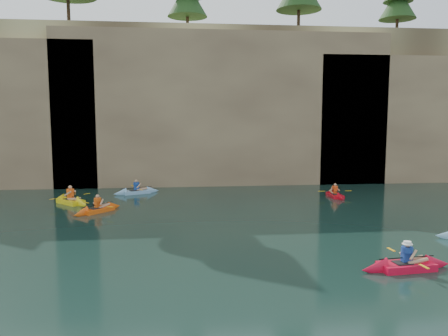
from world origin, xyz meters
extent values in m
plane|color=black|center=(0.00, 0.00, 0.00)|extent=(160.00, 160.00, 0.00)
cube|color=tan|center=(0.00, 30.00, 6.00)|extent=(70.00, 16.00, 12.00)
cube|color=#98815C|center=(2.00, 22.60, 5.70)|extent=(24.00, 2.40, 11.40)
cube|color=black|center=(-4.00, 21.95, 1.60)|extent=(3.50, 1.00, 3.20)
cube|color=black|center=(10.00, 21.95, 2.25)|extent=(5.00, 1.00, 4.50)
cube|color=red|center=(6.00, 3.59, 0.14)|extent=(2.53, 1.00, 0.28)
cone|color=red|center=(7.15, 3.71, 0.14)|extent=(0.94, 0.82, 0.74)
cone|color=red|center=(4.85, 3.48, 0.14)|extent=(0.94, 0.82, 0.74)
cube|color=black|center=(5.85, 3.58, 0.25)|extent=(0.59, 0.51, 0.04)
cube|color=navy|center=(6.00, 3.59, 0.52)|extent=(0.34, 0.24, 0.47)
sphere|color=tan|center=(6.00, 3.59, 0.86)|extent=(0.20, 0.20, 0.20)
cylinder|color=black|center=(6.00, 3.59, 0.42)|extent=(1.96, 0.23, 0.04)
cube|color=yellow|center=(5.91, 4.47, 0.42)|extent=(0.12, 0.43, 0.02)
cube|color=yellow|center=(6.09, 2.71, 0.42)|extent=(0.12, 0.43, 0.02)
cylinder|color=white|center=(6.00, 3.59, 0.89)|extent=(0.34, 0.34, 0.09)
cube|color=#F2560F|center=(-5.62, 13.60, 0.13)|extent=(2.08, 2.27, 0.26)
cone|color=#F2560F|center=(-4.90, 14.45, 0.13)|extent=(1.07, 1.09, 0.70)
cone|color=#F2560F|center=(-6.33, 12.76, 0.13)|extent=(1.07, 1.09, 0.70)
cube|color=black|center=(-5.71, 13.49, 0.23)|extent=(0.69, 0.70, 0.04)
cube|color=#D65212|center=(-5.62, 13.60, 0.50)|extent=(0.36, 0.38, 0.47)
sphere|color=tan|center=(-5.62, 13.60, 0.84)|extent=(0.20, 0.20, 0.20)
cylinder|color=black|center=(-5.62, 13.60, 0.40)|extent=(1.37, 1.61, 0.04)
cube|color=yellow|center=(-6.33, 14.21, 0.40)|extent=(0.37, 0.33, 0.02)
cube|color=yellow|center=(-4.90, 12.99, 0.40)|extent=(0.37, 0.33, 0.02)
cone|color=#88C1E4|center=(9.55, 6.91, 0.14)|extent=(1.13, 1.08, 0.76)
cube|color=red|center=(8.34, 16.52, 0.12)|extent=(0.72, 2.26, 0.24)
cone|color=red|center=(8.37, 17.57, 0.12)|extent=(0.66, 0.80, 0.65)
cone|color=red|center=(8.32, 15.46, 0.12)|extent=(0.66, 0.80, 0.65)
cube|color=black|center=(8.34, 16.37, 0.21)|extent=(0.42, 0.56, 0.04)
cube|color=#E64313|center=(8.34, 16.52, 0.46)|extent=(0.20, 0.30, 0.43)
sphere|color=tan|center=(8.34, 16.52, 0.77)|extent=(0.18, 0.18, 0.18)
cylinder|color=black|center=(8.34, 16.52, 0.38)|extent=(0.08, 1.91, 0.04)
cube|color=yellow|center=(7.49, 16.54, 0.38)|extent=(0.42, 0.09, 0.02)
cube|color=yellow|center=(9.20, 16.50, 0.38)|extent=(0.42, 0.09, 0.02)
cube|color=yellow|center=(-7.58, 16.05, 0.15)|extent=(2.32, 2.34, 0.29)
cone|color=yellow|center=(-6.77, 15.22, 0.15)|extent=(1.18, 1.18, 0.79)
cone|color=yellow|center=(-8.39, 16.89, 0.15)|extent=(1.18, 1.18, 0.79)
cube|color=black|center=(-7.69, 16.16, 0.26)|extent=(0.74, 0.74, 0.04)
cube|color=#F25714|center=(-7.58, 16.05, 0.57)|extent=(0.42, 0.42, 0.53)
sphere|color=tan|center=(-7.58, 16.05, 0.95)|extent=(0.22, 0.22, 0.22)
cylinder|color=black|center=(-7.58, 16.05, 0.43)|extent=(1.66, 1.70, 0.04)
cube|color=yellow|center=(-6.81, 16.80, 0.43)|extent=(0.36, 0.35, 0.02)
cube|color=yellow|center=(-8.35, 15.31, 0.43)|extent=(0.36, 0.35, 0.02)
cube|color=#80AED6|center=(-4.11, 19.00, 0.13)|extent=(2.44, 1.57, 0.26)
cone|color=#80AED6|center=(-3.09, 19.42, 0.13)|extent=(1.03, 0.96, 0.70)
cone|color=#80AED6|center=(-5.13, 18.58, 0.13)|extent=(1.03, 0.96, 0.70)
cube|color=black|center=(-4.25, 18.94, 0.23)|extent=(0.67, 0.61, 0.04)
cube|color=#1B4297|center=(-4.11, 19.00, 0.50)|extent=(0.37, 0.31, 0.47)
sphere|color=tan|center=(-4.11, 19.00, 0.83)|extent=(0.20, 0.20, 0.20)
cylinder|color=black|center=(-4.11, 19.00, 0.40)|extent=(1.92, 0.82, 0.04)
cube|color=yellow|center=(-4.47, 19.86, 0.40)|extent=(0.23, 0.42, 0.02)
cube|color=yellow|center=(-3.75, 18.14, 0.40)|extent=(0.23, 0.42, 0.02)
camera|label=1|loc=(-1.37, -9.48, 4.97)|focal=35.00mm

